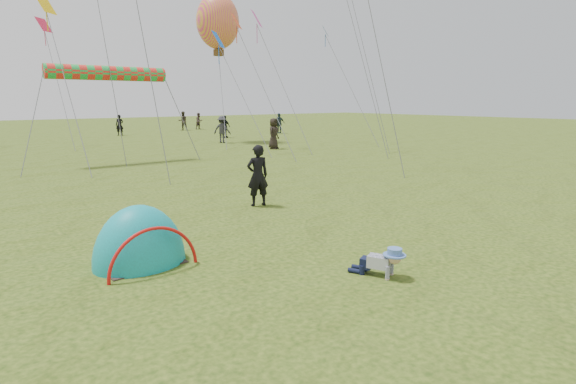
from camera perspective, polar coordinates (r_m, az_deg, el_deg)
ground at (r=8.28m, az=9.01°, el=-8.51°), size 140.00×140.00×0.00m
crawling_toddler at (r=7.54m, az=11.91°, el=-8.57°), size 0.71×0.81×0.51m
popup_tent at (r=8.44m, az=-18.21°, el=-8.56°), size 1.68×1.41×2.09m
standing_adult at (r=12.11m, az=-3.88°, el=2.10°), size 0.68×0.52×1.66m
crowd_person_0 at (r=39.19m, az=-20.60°, el=7.96°), size 0.73×0.68×1.68m
crowd_person_1 at (r=44.16m, az=-13.20°, el=8.78°), size 0.97×0.81×1.78m
crowd_person_2 at (r=39.11m, az=-1.12°, el=8.72°), size 1.06×0.53×1.73m
crowd_person_7 at (r=45.48m, az=-11.22°, el=8.83°), size 0.87×0.74×1.60m
crowd_person_8 at (r=34.84m, az=-8.06°, el=8.22°), size 1.02×0.50×1.68m
crowd_person_9 at (r=30.65m, az=-8.37°, el=7.86°), size 1.26×1.31×1.79m
crowd_person_10 at (r=26.56m, az=-1.85°, el=7.43°), size 1.04×0.90×1.80m
balloon_kite at (r=32.08m, az=-8.90°, el=20.23°), size 2.83×2.83×3.96m
rainbow_tube_kite at (r=22.13m, az=-21.90°, el=13.83°), size 5.14×0.64×0.64m
diamond_kite_0 at (r=33.07m, az=-28.60°, el=18.14°), size 1.04×1.04×0.85m
diamond_kite_1 at (r=23.15m, az=-28.43°, el=20.22°), size 0.92×0.92×0.76m
diamond_kite_4 at (r=26.71m, az=-8.83°, el=18.58°), size 1.12×1.12×0.91m
diamond_kite_6 at (r=25.04m, az=-6.58°, el=20.75°), size 0.93×0.93×0.76m
diamond_kite_10 at (r=31.69m, az=4.77°, el=19.69°), size 0.85×0.85×0.69m
diamond_kite_11 at (r=27.78m, az=-3.98°, el=21.10°), size 1.15×1.15×0.94m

